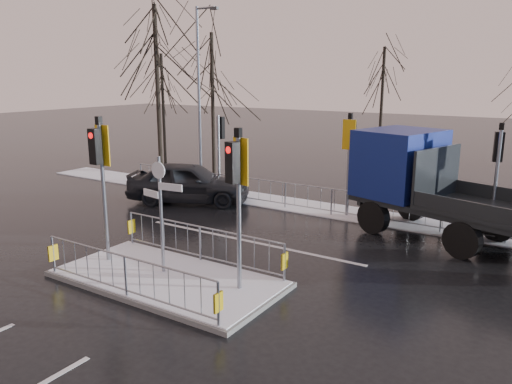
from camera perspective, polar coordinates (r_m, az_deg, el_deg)
The scene contains 12 objects.
ground at distance 13.33m, azimuth -10.11°, elevation -10.00°, with size 120.00×120.00×0.00m, color black.
snow_verge at distance 20.12m, azimuth 6.66°, elevation -1.82°, with size 30.00×2.00×0.04m, color white.
lane_markings at distance 13.11m, azimuth -11.11°, elevation -10.44°, with size 8.00×11.38×0.01m.
traffic_island at distance 13.20m, azimuth -10.19°, elevation -8.41°, with size 6.00×3.04×4.15m.
far_kerb_fixtures at distance 19.31m, azimuth 6.86°, elevation 0.60°, with size 18.00×0.65×3.83m.
car_far_lane at distance 20.92m, azimuth -7.70°, elevation 1.09°, with size 2.02×5.03×1.71m, color black.
flatbed_truck at distance 17.28m, azimuth 18.89°, elevation 1.18°, with size 7.82×4.67×3.41m.
tree_near_a at distance 27.49m, azimuth -11.32°, elevation 14.86°, with size 4.75×4.75×8.97m.
tree_near_b at distance 26.99m, azimuth -5.02°, elevation 13.05°, with size 4.00×4.00×7.55m.
tree_near_c at distance 30.68m, azimuth -10.65°, elevation 11.69°, with size 3.50×3.50×6.61m.
tree_far_a at distance 32.62m, azimuth 14.29°, elevation 12.16°, with size 3.75×3.75×7.08m.
street_lamp_left at distance 23.67m, azimuth -6.43°, elevation 11.41°, with size 1.25×0.18×8.20m.
Camera 1 is at (8.44, -8.91, 5.21)m, focal length 35.00 mm.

